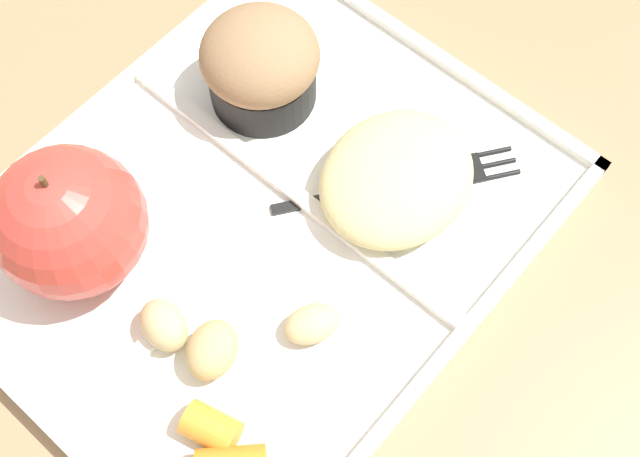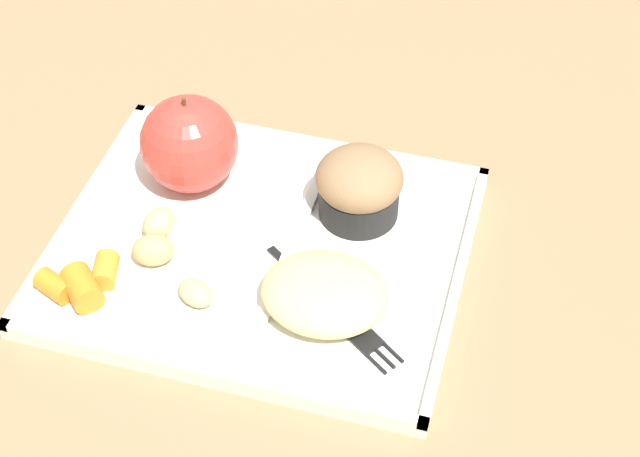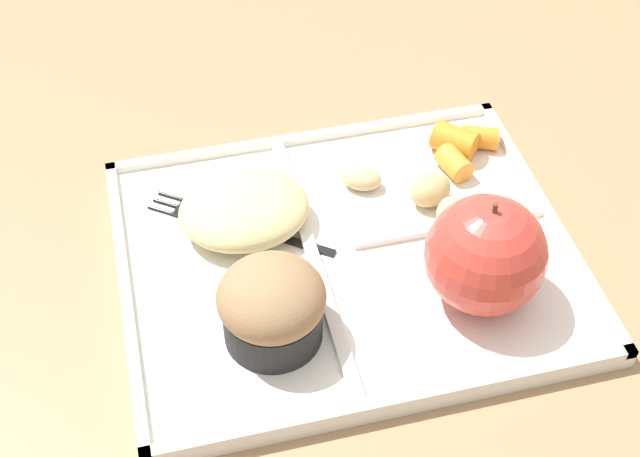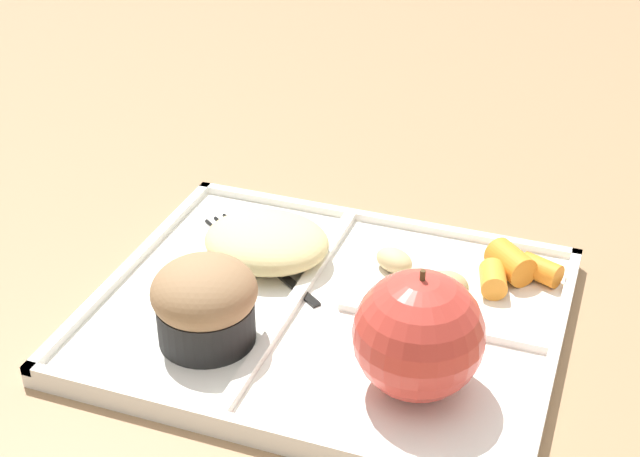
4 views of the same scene
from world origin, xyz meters
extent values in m
plane|color=#997551|center=(0.00, 0.00, 0.00)|extent=(6.00, 6.00, 0.00)
cube|color=white|center=(0.00, 0.00, 0.01)|extent=(0.35, 0.29, 0.01)
cube|color=white|center=(0.00, -0.14, 0.01)|extent=(0.35, 0.01, 0.01)
cube|color=white|center=(0.00, 0.14, 0.01)|extent=(0.35, 0.01, 0.01)
cube|color=white|center=(-0.17, 0.00, 0.01)|extent=(0.01, 0.29, 0.01)
cube|color=white|center=(0.17, 0.00, 0.01)|extent=(0.01, 0.29, 0.01)
cube|color=white|center=(0.03, 0.00, 0.01)|extent=(0.01, 0.27, 0.01)
cube|color=white|center=(-0.09, -0.01, 0.01)|extent=(0.16, 0.01, 0.01)
sphere|color=#C63D33|center=(-0.09, 0.06, 0.05)|extent=(0.09, 0.09, 0.09)
cylinder|color=#4C381E|center=(-0.09, 0.06, 0.10)|extent=(0.00, 0.00, 0.01)
cylinder|color=black|center=(0.07, 0.06, 0.03)|extent=(0.07, 0.07, 0.03)
ellipsoid|color=#93704C|center=(0.07, 0.06, 0.05)|extent=(0.08, 0.08, 0.05)
cylinder|color=orange|center=(-0.15, -0.10, 0.02)|extent=(0.04, 0.03, 0.02)
cylinder|color=orange|center=(-0.12, -0.09, 0.02)|extent=(0.04, 0.04, 0.03)
cylinder|color=orange|center=(-0.11, -0.07, 0.02)|extent=(0.03, 0.03, 0.02)
ellipsoid|color=tan|center=(-0.08, -0.04, 0.02)|extent=(0.04, 0.04, 0.03)
ellipsoid|color=tan|center=(-0.09, -0.01, 0.02)|extent=(0.03, 0.04, 0.03)
ellipsoid|color=tan|center=(-0.03, -0.07, 0.02)|extent=(0.04, 0.04, 0.02)
ellipsoid|color=#D6C684|center=(0.07, -0.05, 0.03)|extent=(0.10, 0.09, 0.03)
sphere|color=#755B4C|center=(0.08, -0.06, 0.03)|extent=(0.03, 0.03, 0.03)
sphere|color=#755B4C|center=(0.06, -0.07, 0.03)|extent=(0.03, 0.03, 0.03)
sphere|color=#755B4C|center=(0.06, -0.05, 0.03)|extent=(0.03, 0.03, 0.03)
cube|color=black|center=(0.05, -0.03, 0.01)|extent=(0.09, 0.07, 0.00)
cube|color=black|center=(0.11, -0.07, 0.01)|extent=(0.04, 0.04, 0.00)
cylinder|color=black|center=(0.12, -0.10, 0.01)|extent=(0.02, 0.02, 0.00)
cylinder|color=black|center=(0.13, -0.09, 0.01)|extent=(0.02, 0.02, 0.00)
cylinder|color=black|center=(0.13, -0.08, 0.01)|extent=(0.02, 0.02, 0.00)
camera|label=1|loc=(-0.14, -0.17, 0.45)|focal=44.77mm
camera|label=2|loc=(0.20, -0.54, 0.63)|focal=55.69mm
camera|label=3|loc=(0.13, 0.44, 0.52)|focal=49.91mm
camera|label=4|loc=(-0.19, 0.54, 0.43)|focal=52.26mm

